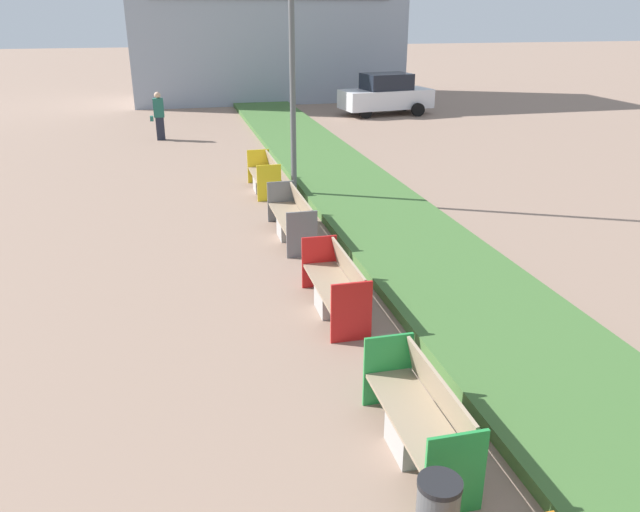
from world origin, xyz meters
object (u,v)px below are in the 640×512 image
at_px(bench_yellow_frame, 265,178).
at_px(bench_red_frame, 336,290).
at_px(pedestrian_walking, 159,116).
at_px(bench_green_frame, 420,423).
at_px(bench_grey_frame, 293,221).
at_px(parked_car_distant, 386,94).
at_px(street_lamp_post, 292,24).

bearing_deg(bench_yellow_frame, bench_red_frame, -89.99).
bearing_deg(pedestrian_walking, bench_yellow_frame, -71.20).
bearing_deg(bench_green_frame, bench_grey_frame, 89.96).
height_order(bench_yellow_frame, parked_car_distant, parked_car_distant).
distance_m(bench_red_frame, parked_car_distant, 20.71).
bearing_deg(pedestrian_walking, street_lamp_post, -69.50).
distance_m(bench_green_frame, pedestrian_walking, 19.20).
relative_size(bench_green_frame, parked_car_distant, 0.44).
bearing_deg(parked_car_distant, bench_yellow_frame, -130.42).
distance_m(bench_red_frame, bench_yellow_frame, 7.43).
distance_m(bench_green_frame, bench_grey_frame, 7.20).
bearing_deg(bench_green_frame, street_lamp_post, 86.51).
bearing_deg(street_lamp_post, bench_green_frame, -93.49).
xyz_separation_m(bench_red_frame, parked_car_distant, (7.53, 19.28, 0.55)).
bearing_deg(bench_red_frame, street_lamp_post, 84.62).
xyz_separation_m(bench_yellow_frame, parked_car_distant, (7.53, 11.86, 0.55)).
bearing_deg(bench_yellow_frame, bench_green_frame, -90.00).
distance_m(bench_red_frame, street_lamp_post, 7.60).
distance_m(bench_grey_frame, pedestrian_walking, 12.12).
relative_size(bench_red_frame, street_lamp_post, 0.26).
relative_size(bench_green_frame, bench_yellow_frame, 1.01).
relative_size(bench_red_frame, bench_yellow_frame, 1.06).
distance_m(bench_green_frame, street_lamp_post, 10.81).
xyz_separation_m(street_lamp_post, pedestrian_walking, (-3.34, 8.93, -3.36)).
bearing_deg(bench_grey_frame, bench_red_frame, -90.06).
bearing_deg(bench_grey_frame, pedestrian_walking, 103.03).
distance_m(bench_green_frame, bench_red_frame, 3.56).
height_order(pedestrian_walking, parked_car_distant, parked_car_distant).
bearing_deg(parked_car_distant, bench_green_frame, -116.24).
distance_m(bench_grey_frame, parked_car_distant, 17.37).
relative_size(bench_red_frame, pedestrian_walking, 1.16).
relative_size(bench_green_frame, bench_grey_frame, 0.82).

